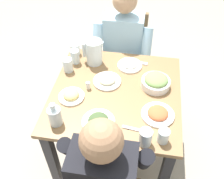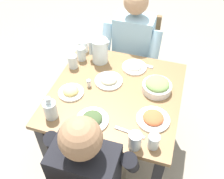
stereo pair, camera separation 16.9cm
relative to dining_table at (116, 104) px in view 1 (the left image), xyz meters
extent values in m
plane|color=gray|center=(0.00, 0.00, -0.60)|extent=(8.00, 8.00, 0.00)
cube|color=olive|center=(0.00, 0.00, 0.11)|extent=(0.87, 0.87, 0.03)
cube|color=#232328|center=(-0.38, -0.38, -0.25)|extent=(0.06, 0.06, 0.70)
cube|color=#232328|center=(0.38, -0.38, -0.25)|extent=(0.06, 0.06, 0.70)
cube|color=#232328|center=(-0.38, 0.38, -0.25)|extent=(0.06, 0.06, 0.70)
cube|color=#232328|center=(0.38, 0.38, -0.25)|extent=(0.06, 0.06, 0.70)
cube|color=brown|center=(-0.14, -0.83, -0.39)|extent=(0.04, 0.04, 0.43)
cube|color=brown|center=(0.20, -0.83, -0.39)|extent=(0.04, 0.04, 0.43)
cube|color=brown|center=(-0.14, -0.49, -0.39)|extent=(0.04, 0.04, 0.43)
cube|color=brown|center=(0.20, -0.49, -0.39)|extent=(0.04, 0.04, 0.43)
cube|color=brown|center=(0.03, -0.66, -0.16)|extent=(0.40, 0.40, 0.03)
cube|color=brown|center=(0.03, -0.84, 0.06)|extent=(0.38, 0.04, 0.42)
cube|color=#9EC6E0|center=(0.03, -0.63, 0.10)|extent=(0.32, 0.20, 0.50)
sphere|color=tan|center=(0.03, -0.63, 0.47)|extent=(0.19, 0.19, 0.19)
cylinder|color=#665B4C|center=(-0.06, -0.44, -0.18)|extent=(0.11, 0.38, 0.11)
cylinder|color=#665B4C|center=(-0.06, -0.25, -0.38)|extent=(0.10, 0.10, 0.46)
cylinder|color=#9EC6E0|center=(-0.17, -0.49, 0.13)|extent=(0.08, 0.23, 0.37)
cylinder|color=#665B4C|center=(0.11, -0.44, -0.18)|extent=(0.11, 0.38, 0.11)
cylinder|color=#665B4C|center=(0.11, -0.25, -0.38)|extent=(0.10, 0.10, 0.46)
cylinder|color=#9EC6E0|center=(0.23, -0.49, 0.13)|extent=(0.08, 0.23, 0.37)
sphere|color=#936B4C|center=(-0.03, 0.63, 0.47)|extent=(0.19, 0.19, 0.19)
cylinder|color=#665B4C|center=(0.05, 0.44, -0.18)|extent=(0.11, 0.38, 0.11)
cylinder|color=#665B4C|center=(0.05, 0.25, -0.38)|extent=(0.10, 0.10, 0.46)
cylinder|color=black|center=(0.17, 0.49, 0.13)|extent=(0.08, 0.23, 0.37)
cylinder|color=#665B4C|center=(-0.12, 0.44, -0.18)|extent=(0.11, 0.38, 0.11)
cylinder|color=#665B4C|center=(-0.12, 0.25, -0.38)|extent=(0.10, 0.10, 0.46)
cylinder|color=black|center=(-0.23, 0.49, 0.13)|extent=(0.08, 0.23, 0.37)
cylinder|color=silver|center=(0.21, -0.29, 0.22)|extent=(0.12, 0.12, 0.19)
cube|color=silver|center=(0.28, -0.29, 0.23)|extent=(0.02, 0.02, 0.11)
cube|color=silver|center=(0.15, -0.29, 0.31)|extent=(0.04, 0.03, 0.02)
cylinder|color=white|center=(-0.26, -0.10, 0.16)|extent=(0.20, 0.20, 0.05)
ellipsoid|color=#759951|center=(-0.26, -0.10, 0.19)|extent=(0.16, 0.16, 0.06)
cylinder|color=white|center=(0.08, -0.08, 0.14)|extent=(0.20, 0.20, 0.01)
ellipsoid|color=#B7AD89|center=(0.08, -0.08, 0.15)|extent=(0.12, 0.12, 0.04)
cylinder|color=white|center=(0.06, 0.28, 0.14)|extent=(0.20, 0.20, 0.01)
ellipsoid|color=#3D512D|center=(0.06, 0.28, 0.15)|extent=(0.12, 0.12, 0.04)
cylinder|color=white|center=(-0.06, -0.28, 0.14)|extent=(0.18, 0.18, 0.01)
ellipsoid|color=white|center=(-0.06, -0.28, 0.15)|extent=(0.11, 0.11, 0.04)
cylinder|color=white|center=(-0.29, 0.16, 0.14)|extent=(0.21, 0.21, 0.01)
ellipsoid|color=#CC5B33|center=(-0.29, 0.16, 0.15)|extent=(0.13, 0.13, 0.04)
cylinder|color=white|center=(0.28, 0.10, 0.14)|extent=(0.17, 0.17, 0.01)
ellipsoid|color=#E0C670|center=(0.28, 0.10, 0.15)|extent=(0.11, 0.11, 0.05)
cylinder|color=silver|center=(-0.32, 0.35, 0.17)|extent=(0.07, 0.07, 0.09)
cylinder|color=silver|center=(0.35, -0.26, 0.18)|extent=(0.07, 0.07, 0.11)
cylinder|color=silver|center=(-0.22, 0.38, 0.18)|extent=(0.07, 0.07, 0.11)
cylinder|color=silver|center=(0.38, -0.37, 0.17)|extent=(0.07, 0.07, 0.09)
cylinder|color=silver|center=(0.38, -0.16, 0.18)|extent=(0.07, 0.07, 0.10)
cylinder|color=silver|center=(0.32, 0.32, 0.19)|extent=(0.08, 0.08, 0.12)
cylinder|color=gold|center=(0.32, 0.32, 0.16)|extent=(0.07, 0.07, 0.07)
cylinder|color=silver|center=(0.32, 0.32, 0.27)|extent=(0.03, 0.03, 0.04)
cylinder|color=white|center=(0.19, 0.00, 0.15)|extent=(0.03, 0.03, 0.04)
cylinder|color=#B2B2B7|center=(0.19, 0.00, 0.18)|extent=(0.03, 0.03, 0.01)
cube|color=silver|center=(-0.11, -0.33, 0.13)|extent=(0.17, 0.05, 0.01)
cube|color=silver|center=(-0.17, 0.30, 0.13)|extent=(0.19, 0.04, 0.01)
camera|label=1|loc=(-0.17, 1.20, 1.36)|focal=40.92mm
camera|label=2|loc=(-0.33, 1.16, 1.36)|focal=40.92mm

